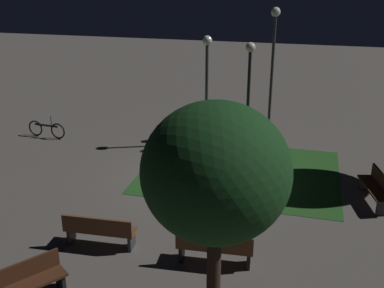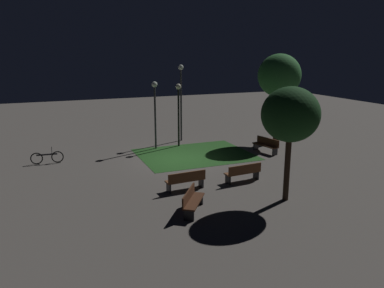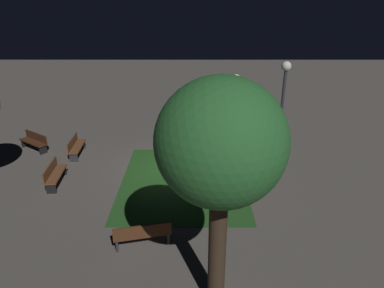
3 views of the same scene
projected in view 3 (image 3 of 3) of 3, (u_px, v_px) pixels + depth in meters
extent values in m
plane|color=#56514C|center=(170.00, 168.00, 16.15)|extent=(60.00, 60.00, 0.00)
cube|color=#23511E|center=(183.00, 181.00, 15.01)|extent=(6.60, 5.24, 0.01)
cube|color=brown|center=(77.00, 146.00, 17.33)|extent=(1.82, 0.58, 0.06)
cube|color=brown|center=(72.00, 142.00, 17.22)|extent=(1.80, 0.16, 0.40)
cube|color=#2D2D33|center=(81.00, 145.00, 18.15)|extent=(0.10, 0.39, 0.42)
cube|color=#2D2D33|center=(74.00, 158.00, 16.68)|extent=(0.10, 0.39, 0.42)
cube|color=brown|center=(56.00, 174.00, 14.63)|extent=(1.83, 0.61, 0.06)
cube|color=brown|center=(50.00, 169.00, 14.53)|extent=(1.80, 0.19, 0.40)
cube|color=black|center=(62.00, 170.00, 15.46)|extent=(0.11, 0.39, 0.42)
cube|color=black|center=(51.00, 189.00, 13.99)|extent=(0.11, 0.39, 0.42)
cube|color=#512D19|center=(142.00, 233.00, 10.98)|extent=(0.87, 1.86, 0.06)
cube|color=#512D19|center=(142.00, 231.00, 10.71)|extent=(0.46, 1.77, 0.40)
cube|color=#2D2D33|center=(117.00, 243.00, 10.91)|extent=(0.39, 0.16, 0.42)
cube|color=#2D2D33|center=(168.00, 236.00, 11.24)|extent=(0.39, 0.16, 0.42)
cube|color=#422314|center=(33.00, 142.00, 17.87)|extent=(1.44, 1.74, 0.06)
cube|color=#422314|center=(36.00, 137.00, 17.94)|extent=(1.10, 1.50, 0.40)
cube|color=black|center=(43.00, 150.00, 17.53)|extent=(0.36, 0.29, 0.42)
cube|color=black|center=(25.00, 143.00, 18.39)|extent=(0.36, 0.29, 0.42)
cylinder|color=#38281C|center=(217.00, 244.00, 8.34)|extent=(0.43, 0.43, 3.72)
ellipsoid|color=#28662D|center=(221.00, 142.00, 7.31)|extent=(2.83, 2.83, 2.83)
cylinder|color=black|center=(240.00, 140.00, 14.43)|extent=(0.12, 0.12, 3.72)
sphere|color=#F2EDCC|center=(243.00, 92.00, 13.64)|extent=(0.36, 0.36, 0.36)
cylinder|color=#333338|center=(279.00, 133.00, 13.55)|extent=(0.12, 0.12, 4.85)
sphere|color=white|center=(286.00, 66.00, 12.55)|extent=(0.36, 0.36, 0.36)
cylinder|color=#333338|center=(234.00, 124.00, 15.85)|extent=(0.12, 0.12, 3.92)
sphere|color=white|center=(236.00, 78.00, 15.03)|extent=(0.36, 0.36, 0.36)
torus|color=black|center=(208.00, 111.00, 23.01)|extent=(0.66, 0.12, 0.66)
torus|color=black|center=(207.00, 117.00, 22.02)|extent=(0.66, 0.12, 0.66)
cube|color=#232328|center=(208.00, 111.00, 22.44)|extent=(1.09, 0.13, 0.08)
cylinder|color=#232328|center=(207.00, 109.00, 22.11)|extent=(0.03, 0.03, 0.40)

